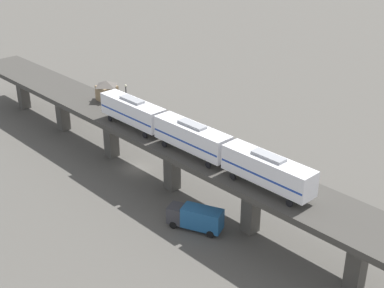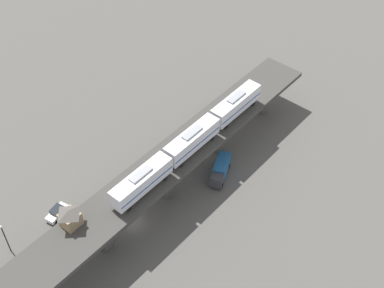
% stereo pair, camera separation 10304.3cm
% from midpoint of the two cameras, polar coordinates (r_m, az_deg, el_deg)
% --- Properties ---
extents(ground_plane, '(400.00, 400.00, 0.00)m').
position_cam_midpoint_polar(ground_plane, '(73.79, -37.31, -21.16)').
color(ground_plane, '#4C4944').
extents(elevated_viaduct, '(26.72, 91.81, 8.09)m').
position_cam_midpoint_polar(elevated_viaduct, '(68.49, -39.79, -18.41)').
color(elevated_viaduct, '#393733').
rests_on(elevated_viaduct, ground).
extents(subway_train, '(10.22, 37.00, 4.45)m').
position_cam_midpoint_polar(subway_train, '(63.83, -30.12, -10.97)').
color(subway_train, silver).
rests_on(subway_train, elevated_viaduct).
extents(signal_hut, '(3.80, 3.80, 3.40)m').
position_cam_midpoint_polar(signal_hut, '(70.57, -49.28, -19.98)').
color(signal_hut, '#8C7251').
rests_on(signal_hut, elevated_viaduct).
extents(street_car_white, '(1.98, 4.42, 1.89)m').
position_cam_midpoint_polar(street_car_white, '(81.90, -45.02, -17.69)').
color(street_car_white, silver).
rests_on(street_car_white, ground).
extents(delivery_truck, '(3.68, 7.51, 3.20)m').
position_cam_midpoint_polar(delivery_truck, '(68.87, -23.09, -14.86)').
color(delivery_truck, '#333338').
rests_on(delivery_truck, ground).
extents(street_lamp, '(0.44, 0.44, 6.94)m').
position_cam_midpoint_polar(street_lamp, '(82.83, -52.33, -19.67)').
color(street_lamp, black).
rests_on(street_lamp, ground).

